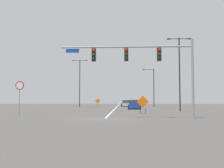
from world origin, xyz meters
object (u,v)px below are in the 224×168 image
at_px(car_silver_distant, 126,103).
at_px(street_lamp_mid_left, 80,80).
at_px(car_orange_mid, 139,103).
at_px(stop_sign, 20,92).
at_px(construction_sign_median_near, 143,102).
at_px(car_white_passing, 135,104).
at_px(street_lamp_near_left, 153,85).
at_px(traffic_signal_assembly, 144,59).
at_px(car_blue_far, 134,105).
at_px(street_lamp_near_right, 179,68).
at_px(construction_sign_right_shoulder, 98,101).

bearing_deg(car_silver_distant, street_lamp_mid_left, -163.47).
height_order(car_silver_distant, car_orange_mid, car_silver_distant).
relative_size(stop_sign, street_lamp_mid_left, 0.32).
relative_size(street_lamp_mid_left, construction_sign_median_near, 5.04).
relative_size(street_lamp_mid_left, car_white_passing, 2.38).
bearing_deg(car_orange_mid, street_lamp_near_left, -77.83).
distance_m(traffic_signal_assembly, car_silver_distant, 35.69).
distance_m(construction_sign_median_near, car_blue_far, 13.85).
bearing_deg(car_blue_far, street_lamp_near_right, -55.83).
bearing_deg(stop_sign, construction_sign_right_shoulder, 83.27).
distance_m(car_white_passing, car_orange_mid, 6.37).
bearing_deg(street_lamp_near_left, street_lamp_mid_left, -175.06).
xyz_separation_m(car_white_passing, car_silver_distant, (-2.06, -3.15, 0.06)).
height_order(stop_sign, car_silver_distant, stop_sign).
height_order(construction_sign_median_near, car_orange_mid, construction_sign_median_near).
bearing_deg(car_silver_distant, car_blue_far, -85.67).
bearing_deg(street_lamp_near_left, traffic_signal_assembly, -97.44).
bearing_deg(car_white_passing, street_lamp_mid_left, -152.82).
relative_size(construction_sign_right_shoulder, car_orange_mid, 0.41).
bearing_deg(construction_sign_median_near, street_lamp_near_left, 81.46).
distance_m(street_lamp_near_right, car_silver_distant, 24.34).
bearing_deg(car_white_passing, traffic_signal_assembly, -91.35).
height_order(street_lamp_mid_left, car_blue_far, street_lamp_mid_left).
height_order(traffic_signal_assembly, car_silver_distant, traffic_signal_assembly).
bearing_deg(street_lamp_near_right, construction_sign_median_near, -132.07).
xyz_separation_m(traffic_signal_assembly, car_orange_mid, (2.06, 44.84, -4.15)).
height_order(street_lamp_mid_left, car_white_passing, street_lamp_mid_left).
xyz_separation_m(street_lamp_mid_left, construction_sign_right_shoulder, (3.79, -0.05, -4.53)).
relative_size(stop_sign, street_lamp_near_right, 0.33).
xyz_separation_m(stop_sign, street_lamp_mid_left, (-0.09, 31.44, 3.46)).
xyz_separation_m(construction_sign_median_near, car_white_passing, (0.54, 31.74, -0.61)).
xyz_separation_m(construction_sign_right_shoulder, car_silver_distant, (5.88, 2.92, -0.46)).
relative_size(street_lamp_mid_left, construction_sign_right_shoulder, 5.50).
relative_size(street_lamp_mid_left, car_blue_far, 2.21).
height_order(traffic_signal_assembly, car_white_passing, traffic_signal_assembly).
distance_m(stop_sign, street_lamp_mid_left, 31.63).
bearing_deg(car_orange_mid, stop_sign, -106.31).
distance_m(traffic_signal_assembly, stop_sign, 11.10).
bearing_deg(street_lamp_mid_left, traffic_signal_assembly, -71.62).
height_order(street_lamp_mid_left, car_silver_distant, street_lamp_mid_left).
distance_m(traffic_signal_assembly, street_lamp_near_right, 13.70).
xyz_separation_m(car_silver_distant, car_orange_mid, (3.21, 9.41, -0.02)).
distance_m(street_lamp_near_right, construction_sign_median_near, 8.78).
bearing_deg(street_lamp_mid_left, car_white_passing, 27.18).
bearing_deg(car_blue_far, car_white_passing, 86.99).
height_order(stop_sign, street_lamp_near_left, street_lamp_near_left).
relative_size(traffic_signal_assembly, car_blue_far, 2.43).
xyz_separation_m(stop_sign, construction_sign_right_shoulder, (3.71, 31.39, -1.07)).
height_order(street_lamp_mid_left, construction_sign_median_near, street_lamp_mid_left).
height_order(stop_sign, car_white_passing, stop_sign).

